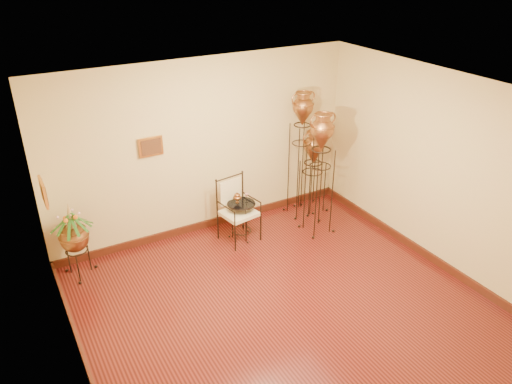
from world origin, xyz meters
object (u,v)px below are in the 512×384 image
amphora_mid (320,173)px  side_table (241,220)px  amphora_tall (301,154)px  planter_urn (74,235)px  armchair (239,211)px

amphora_mid → side_table: amphora_mid is taller
amphora_tall → side_table: amphora_tall is taller
amphora_tall → amphora_mid: amphora_tall is taller
side_table → planter_urn: bearing=174.3°
planter_urn → side_table: size_ratio=1.48×
amphora_mid → armchair: 1.39m
amphora_tall → side_table: 1.51m
amphora_mid → planter_urn: amphora_mid is taller
amphora_tall → amphora_mid: (-0.08, -0.64, -0.09)m
amphora_mid → armchair: size_ratio=1.97×
amphora_mid → armchair: (-1.24, 0.36, -0.51)m
amphora_tall → side_table: (-1.26, -0.25, -0.79)m
planter_urn → armchair: bearing=-6.6°
amphora_mid → planter_urn: (-3.66, 0.64, -0.37)m
amphora_tall → armchair: amphora_tall is taller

